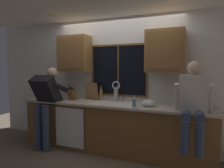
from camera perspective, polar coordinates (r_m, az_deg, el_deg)
The scene contains 24 objects.
back_wall at distance 3.92m, azimuth 1.78°, elevation 0.37°, with size 5.96×0.12×2.55m, color silver.
ceiling_downlight_left at distance 3.98m, azimuth -17.21°, elevation 18.62°, with size 0.14×0.14×0.01m, color #FFEAB2.
ceiling_downlight_right at distance 3.17m, azimuth 17.14°, elevation 22.28°, with size 0.14×0.14×0.01m, color #FFEAB2.
window_glass at distance 3.84m, azimuth 1.89°, elevation 4.00°, with size 1.10×0.02×0.95m, color black.
window_frame_top at distance 3.85m, azimuth 1.86°, elevation 11.34°, with size 1.17×0.02×0.04m, color brown.
window_frame_bottom at distance 3.87m, azimuth 1.82°, elevation -3.32°, with size 1.17×0.02×0.04m, color brown.
window_frame_left at distance 4.06m, azimuth -5.72°, elevation 4.03°, with size 0.04×0.02×0.95m, color brown.
window_frame_right at distance 3.67m, azimuth 10.20°, elevation 3.89°, with size 0.04×0.02×0.95m, color brown.
window_mullion_center at distance 3.83m, azimuth 1.83°, elevation 4.00°, with size 0.02×0.02×0.95m, color brown.
lower_cabinet_run at distance 3.76m, azimuth -0.14°, elevation -12.81°, with size 3.56×0.58×0.88m, color brown.
countertop at distance 3.63m, azimuth -0.27°, elevation -5.97°, with size 3.62×0.62×0.04m, color beige.
dishwasher_front at distance 3.82m, azimuth -12.35°, elevation -12.38°, with size 0.60×0.02×0.74m, color white.
upper_cabinet_left at distance 4.11m, azimuth -10.94°, elevation 8.65°, with size 0.64×0.36×0.72m.
upper_cabinet_right at distance 3.48m, azimuth 15.24°, elevation 9.26°, with size 0.64×0.36×0.72m.
sink at distance 3.65m, azimuth 0.27°, elevation -7.18°, with size 0.80×0.46×0.21m.
faucet at distance 3.75m, azimuth 1.40°, elevation -1.40°, with size 0.18×0.09×0.40m.
person_standing at distance 4.00m, azimuth -18.74°, elevation -4.23°, with size 0.53×0.68×1.58m.
person_sitting_on_counter at distance 3.08m, azimuth 22.65°, elevation -4.48°, with size 0.54×0.60×1.26m.
knife_block at distance 4.07m, azimuth -11.56°, elevation -3.05°, with size 0.12×0.18×0.32m.
cutting_board at distance 4.03m, azimuth -6.07°, elevation -2.13°, with size 0.29×0.02×0.36m, color #997047.
mixing_bowl at distance 3.42m, azimuth 10.64°, elevation -5.46°, with size 0.25×0.25×0.12m, color silver.
soap_dispenser at distance 3.27m, azimuth 6.51°, elevation -5.53°, with size 0.06×0.07×0.19m.
bottle_green_glass at distance 3.91m, azimuth -3.21°, elevation -3.04°, with size 0.06×0.06×0.30m.
bottle_tall_clear at distance 3.79m, azimuth 0.98°, elevation -3.31°, with size 0.06×0.06×0.30m.
Camera 1 is at (1.35, -3.61, 1.59)m, focal length 31.24 mm.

